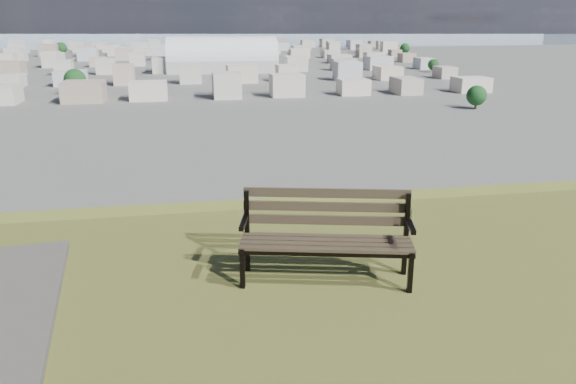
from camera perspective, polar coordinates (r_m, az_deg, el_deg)
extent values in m
cube|color=#3F3424|center=(5.24, 3.90, -5.87)|extent=(1.61, 0.47, 0.03)
cube|color=#3F3424|center=(5.34, 3.89, -5.41)|extent=(1.61, 0.47, 0.03)
cube|color=#3F3424|center=(5.44, 3.88, -4.96)|extent=(1.61, 0.47, 0.03)
cube|color=#3F3424|center=(5.54, 3.87, -4.53)|extent=(1.61, 0.47, 0.03)
cube|color=#3F3424|center=(5.56, 3.90, -2.86)|extent=(1.60, 0.42, 0.09)
cube|color=#3F3424|center=(5.54, 3.92, -1.49)|extent=(1.60, 0.42, 0.09)
cube|color=#3F3424|center=(5.52, 3.95, -0.12)|extent=(1.60, 0.42, 0.09)
cube|color=black|center=(5.35, -4.65, -7.72)|extent=(0.06, 0.06, 0.40)
cube|color=black|center=(5.62, -4.16, -4.02)|extent=(0.06, 0.06, 0.84)
cube|color=black|center=(5.45, -4.43, -5.26)|extent=(0.15, 0.45, 0.05)
cube|color=black|center=(5.32, -4.56, -3.18)|extent=(0.12, 0.33, 0.04)
cube|color=black|center=(5.37, 12.33, -7.98)|extent=(0.06, 0.06, 0.40)
cube|color=black|center=(5.65, 11.88, -4.27)|extent=(0.06, 0.06, 0.84)
cube|color=black|center=(5.47, 12.16, -5.52)|extent=(0.15, 0.45, 0.05)
cube|color=black|center=(5.35, 12.39, -3.46)|extent=(0.12, 0.33, 0.04)
cube|color=black|center=(5.25, 3.89, -6.32)|extent=(1.60, 0.43, 0.04)
cube|color=black|center=(5.57, 3.86, -4.89)|extent=(1.60, 0.43, 0.04)
cone|color=brown|center=(7.28, 12.47, -2.14)|extent=(0.08, 0.08, 0.18)
cube|color=#B5B6B1|center=(306.46, -6.65, 12.61)|extent=(58.24, 26.97, 6.34)
cylinder|color=white|center=(306.23, -6.68, 13.20)|extent=(58.24, 26.97, 24.10)
cube|color=beige|center=(213.03, -27.02, 8.96)|extent=(11.00, 11.00, 7.00)
cube|color=#B8A99E|center=(207.59, -20.59, 9.56)|extent=(11.00, 11.00, 7.00)
cube|color=#B9A593|center=(204.84, -13.88, 10.06)|extent=(11.00, 11.00, 7.00)
cube|color=#BCBCC1|center=(204.88, -7.07, 10.43)|extent=(11.00, 11.00, 7.00)
cube|color=beige|center=(207.72, -0.34, 10.65)|extent=(11.00, 11.00, 7.00)
cube|color=#A18C7C|center=(213.23, 6.14, 10.72)|extent=(11.00, 11.00, 7.00)
cube|color=beige|center=(221.23, 12.22, 10.67)|extent=(11.00, 11.00, 7.00)
cube|color=beige|center=(231.44, 17.81, 10.52)|extent=(11.00, 11.00, 7.00)
cube|color=#B9A593|center=(264.13, -26.63, 10.28)|extent=(11.00, 11.00, 7.00)
cube|color=#BCBCC1|center=(258.66, -21.44, 10.79)|extent=(11.00, 11.00, 7.00)
cube|color=beige|center=(255.33, -16.06, 11.23)|extent=(11.00, 11.00, 7.00)
cube|color=#A18C7C|center=(254.23, -10.57, 11.58)|extent=(11.00, 11.00, 7.00)
cube|color=beige|center=(255.40, -5.07, 11.82)|extent=(11.00, 11.00, 7.00)
cube|color=beige|center=(258.79, 0.34, 11.96)|extent=(11.00, 11.00, 7.00)
cube|color=beige|center=(264.33, 5.57, 11.99)|extent=(11.00, 11.00, 7.00)
cube|color=#B8A99E|center=(271.88, 10.55, 11.93)|extent=(11.00, 11.00, 7.00)
cube|color=#B9A593|center=(281.28, 15.22, 11.80)|extent=(11.00, 11.00, 7.00)
cube|color=#A18C7C|center=(315.34, -26.37, 11.17)|extent=(11.00, 11.00, 7.00)
cube|color=beige|center=(309.84, -22.02, 11.61)|extent=(11.00, 11.00, 7.00)
cube|color=beige|center=(306.13, -17.53, 12.01)|extent=(11.00, 11.00, 7.00)
cube|color=beige|center=(304.27, -12.95, 12.33)|extent=(11.00, 11.00, 7.00)
cube|color=#B8A99E|center=(304.30, -8.32, 12.58)|extent=(11.00, 11.00, 7.00)
cube|color=#B9A593|center=(306.21, -3.72, 12.75)|extent=(11.00, 11.00, 7.00)
cube|color=#BCBCC1|center=(309.98, 0.80, 12.83)|extent=(11.00, 11.00, 7.00)
cube|color=beige|center=(315.53, 5.19, 12.85)|extent=(11.00, 11.00, 7.00)
cube|color=#A18C7C|center=(322.78, 9.40, 12.79)|extent=(11.00, 11.00, 7.00)
cube|color=beige|center=(331.61, 13.41, 12.67)|extent=(11.00, 11.00, 7.00)
cube|color=#B8A99E|center=(366.61, -26.17, 11.81)|extent=(11.00, 11.00, 7.00)
cube|color=#B9A593|center=(361.09, -22.43, 12.20)|extent=(11.00, 11.00, 7.00)
cube|color=#BCBCC1|center=(357.10, -18.58, 12.55)|extent=(11.00, 11.00, 7.00)
cube|color=beige|center=(354.70, -14.65, 12.86)|extent=(11.00, 11.00, 7.00)
cube|color=#A18C7C|center=(353.91, -10.68, 13.10)|extent=(11.00, 11.00, 7.00)
cube|color=beige|center=(354.75, -6.70, 13.28)|extent=(11.00, 11.00, 7.00)
cube|color=beige|center=(357.20, -2.75, 13.40)|extent=(11.00, 11.00, 7.00)
cube|color=beige|center=(361.23, 1.13, 13.46)|extent=(11.00, 11.00, 7.00)
cube|color=#B8A99E|center=(366.80, 4.91, 13.46)|extent=(11.00, 11.00, 7.00)
cube|color=#B9A593|center=(373.82, 8.56, 13.41)|extent=(11.00, 11.00, 7.00)
cube|color=#BCBCC1|center=(382.22, 12.06, 13.31)|extent=(11.00, 11.00, 7.00)
cube|color=beige|center=(417.91, -26.03, 12.29)|extent=(11.00, 11.00, 7.00)
cube|color=beige|center=(412.38, -22.75, 12.64)|extent=(11.00, 11.00, 7.00)
cube|color=beige|center=(408.19, -19.38, 12.96)|extent=(11.00, 11.00, 7.00)
cube|color=#B8A99E|center=(405.38, -15.94, 13.24)|extent=(11.00, 11.00, 7.00)
cube|color=#B9A593|center=(403.98, -12.46, 13.48)|extent=(11.00, 11.00, 7.00)
cube|color=#BCBCC1|center=(404.00, -8.97, 13.67)|extent=(11.00, 11.00, 7.00)
cube|color=beige|center=(405.45, -5.48, 13.81)|extent=(11.00, 11.00, 7.00)
cube|color=#A18C7C|center=(408.30, -2.02, 13.89)|extent=(11.00, 11.00, 7.00)
cube|color=beige|center=(412.53, 1.38, 13.93)|extent=(11.00, 11.00, 7.00)
cube|color=beige|center=(418.10, 4.69, 13.93)|extent=(11.00, 11.00, 7.00)
cube|color=beige|center=(424.95, 7.92, 13.88)|extent=(11.00, 11.00, 7.00)
cube|color=#B8A99E|center=(433.03, 11.02, 13.79)|extent=(11.00, 11.00, 7.00)
cube|color=beige|center=(469.24, -25.91, 12.67)|extent=(11.00, 11.00, 7.00)
cube|color=#A18C7C|center=(463.70, -22.99, 12.99)|extent=(11.00, 11.00, 7.00)
cube|color=beige|center=(459.35, -20.00, 13.28)|extent=(11.00, 11.00, 7.00)
cube|color=beige|center=(456.23, -16.95, 13.54)|extent=(11.00, 11.00, 7.00)
cube|color=beige|center=(454.35, -13.86, 13.76)|extent=(11.00, 11.00, 7.00)
cube|color=#B8A99E|center=(453.73, -10.74, 13.95)|extent=(11.00, 11.00, 7.00)
cube|color=#B9A593|center=(454.39, -7.63, 14.10)|extent=(11.00, 11.00, 7.00)
cube|color=#BCBCC1|center=(456.30, -4.52, 14.21)|extent=(11.00, 11.00, 7.00)
cube|color=beige|center=(459.47, -1.45, 14.27)|extent=(11.00, 11.00, 7.00)
cube|color=#A18C7C|center=(463.85, 1.57, 14.30)|extent=(11.00, 11.00, 7.00)
cube|color=beige|center=(469.43, 4.53, 14.29)|extent=(11.00, 11.00, 7.00)
cube|color=beige|center=(476.15, 7.41, 14.25)|extent=(11.00, 11.00, 7.00)
cube|color=beige|center=(483.96, 10.20, 14.17)|extent=(11.00, 11.00, 7.00)
cube|color=#BCBCC1|center=(520.59, -25.82, 12.97)|extent=(11.00, 11.00, 7.00)
cube|color=beige|center=(515.04, -23.19, 13.26)|extent=(11.00, 11.00, 7.00)
cube|color=#A18C7C|center=(510.57, -20.49, 13.53)|extent=(11.00, 11.00, 7.00)
cube|color=beige|center=(507.19, -17.75, 13.77)|extent=(11.00, 11.00, 7.00)
cube|color=beige|center=(504.93, -14.97, 13.99)|extent=(11.00, 11.00, 7.00)
cube|color=beige|center=(503.81, -12.17, 14.17)|extent=(11.00, 11.00, 7.00)
cube|color=#B8A99E|center=(503.82, -9.36, 14.32)|extent=(11.00, 11.00, 7.00)
cube|color=#B9A593|center=(504.98, -6.55, 14.44)|extent=(11.00, 11.00, 7.00)
cube|color=#BCBCC1|center=(507.28, -3.76, 14.53)|extent=(11.00, 11.00, 7.00)
cube|color=beige|center=(510.69, -0.99, 14.58)|extent=(11.00, 11.00, 7.00)
cube|color=#A18C7C|center=(515.20, 1.73, 14.60)|extent=(11.00, 11.00, 7.00)
cube|color=beige|center=(520.77, 4.39, 14.58)|extent=(11.00, 11.00, 7.00)
cube|color=beige|center=(527.38, 7.00, 14.54)|extent=(11.00, 11.00, 7.00)
cube|color=beige|center=(534.99, 9.54, 14.47)|extent=(11.00, 11.00, 7.00)
cube|color=#BCBCC1|center=(571.95, -25.75, 13.22)|extent=(11.00, 11.00, 7.00)
cube|color=beige|center=(566.40, -23.35, 13.49)|extent=(11.00, 11.00, 7.00)
cube|color=#A18C7C|center=(561.82, -20.90, 13.74)|extent=(11.00, 11.00, 7.00)
cube|color=beige|center=(558.24, -18.41, 13.96)|extent=(11.00, 11.00, 7.00)
cube|color=beige|center=(555.67, -15.89, 14.17)|extent=(11.00, 11.00, 7.00)
cube|color=beige|center=(554.12, -13.34, 14.35)|extent=(11.00, 11.00, 7.00)
cube|color=#B8A99E|center=(553.62, -10.78, 14.50)|extent=(11.00, 11.00, 7.00)
cube|color=#B9A593|center=(554.16, -8.22, 14.62)|extent=(11.00, 11.00, 7.00)
cube|color=#BCBCC1|center=(555.73, -5.67, 14.72)|extent=(11.00, 11.00, 7.00)
cube|color=beige|center=(558.33, -3.13, 14.79)|extent=(11.00, 11.00, 7.00)
cube|color=#A18C7C|center=(561.94, -0.62, 14.82)|extent=(11.00, 11.00, 7.00)
cube|color=beige|center=(566.55, 1.85, 14.84)|extent=(11.00, 11.00, 7.00)
cube|color=beige|center=(572.13, 4.28, 14.82)|extent=(11.00, 11.00, 7.00)
cube|color=beige|center=(578.65, 6.66, 14.78)|extent=(11.00, 11.00, 7.00)
cube|color=#B8A99E|center=(586.09, 8.98, 14.72)|extent=(11.00, 11.00, 7.00)
cylinder|color=#352A1A|center=(188.32, 18.52, 8.33)|extent=(0.80, 0.80, 2.10)
sphere|color=#113217|center=(187.90, 18.61, 9.27)|extent=(6.30, 6.30, 6.30)
cylinder|color=#352A1A|center=(228.09, -20.72, 9.60)|extent=(0.80, 0.80, 2.70)
sphere|color=#113217|center=(227.67, -20.83, 10.61)|extent=(8.10, 8.10, 8.10)
cylinder|color=#352A1A|center=(312.80, 14.51, 11.88)|extent=(0.80, 0.80, 1.95)
sphere|color=#113217|center=(312.56, 14.55, 12.41)|extent=(5.85, 5.85, 5.85)
cylinder|color=#352A1A|center=(408.45, -2.02, 13.56)|extent=(0.80, 0.80, 2.25)
sphere|color=#113217|center=(408.24, -2.02, 14.03)|extent=(6.75, 6.75, 6.75)
cylinder|color=#352A1A|center=(472.41, -21.99, 12.90)|extent=(0.80, 0.80, 2.85)
sphere|color=#113217|center=(472.20, -22.05, 13.42)|extent=(8.55, 8.55, 8.55)
cylinder|color=#352A1A|center=(520.20, -25.57, 12.75)|extent=(0.80, 0.80, 2.40)
sphere|color=#113217|center=(520.03, -25.62, 13.14)|extent=(7.20, 7.20, 7.20)
cylinder|color=#352A1A|center=(306.91, -2.95, 12.31)|extent=(0.80, 0.80, 2.10)
sphere|color=#113217|center=(306.66, -2.96, 12.90)|extent=(6.30, 6.30, 6.30)
cylinder|color=#352A1A|center=(456.86, 11.77, 13.64)|extent=(0.80, 0.80, 2.55)
sphere|color=#113217|center=(456.66, 11.80, 14.11)|extent=(7.65, 7.65, 7.65)
cube|color=#8EA4B5|center=(903.52, -10.84, 15.23)|extent=(2400.00, 700.00, 0.12)
cube|color=#8899A9|center=(1401.20, -4.52, 17.02)|extent=(700.00, 220.00, 45.00)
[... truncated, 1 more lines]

